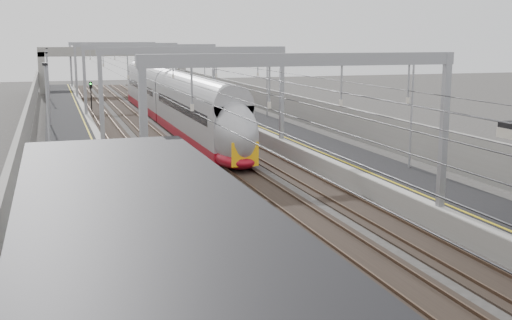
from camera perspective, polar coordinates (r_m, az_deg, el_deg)
platform_left at (r=46.75m, az=-15.76°, el=0.93°), size 4.00×120.00×1.00m
platform_right at (r=49.87m, az=2.93°, el=1.92°), size 4.00×120.00×1.00m
tracks at (r=47.74m, az=-6.10°, el=0.93°), size 11.40×140.00×0.20m
overhead_line at (r=53.59m, az=-7.69°, el=8.52°), size 13.00×140.00×6.60m
overbridge at (r=101.58m, az=-12.57°, el=8.90°), size 22.00×2.20×6.90m
wall_left at (r=46.59m, az=-19.76°, el=2.04°), size 0.30×120.00×3.20m
wall_right at (r=50.92m, az=6.32°, el=3.30°), size 0.30×120.00×3.20m
train at (r=60.28m, az=-7.24°, el=4.89°), size 2.68×48.76×4.23m
signal_green at (r=73.32m, az=-14.47°, el=5.93°), size 0.32×0.32×3.48m
signal_red_near at (r=68.66m, az=-7.12°, el=5.88°), size 0.32×0.32×3.48m
signal_red_far at (r=76.80m, az=-6.61°, el=6.41°), size 0.32×0.32×3.48m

